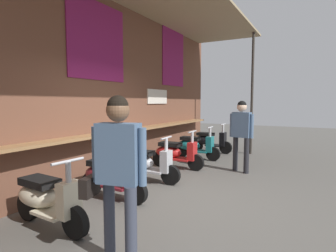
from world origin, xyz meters
TOP-DOWN VIEW (x-y plane):
  - ground_plane at (0.00, 0.00)m, footprint 31.73×31.73m
  - market_stall_facade at (0.01, 1.87)m, footprint 11.33×2.45m
  - scooter_cream at (-1.82, 1.08)m, footprint 0.48×1.40m
  - scooter_maroon at (-0.56, 1.08)m, footprint 0.46×1.40m
  - scooter_silver at (0.58, 1.08)m, footprint 0.48×1.40m
  - scooter_red at (1.90, 1.08)m, footprint 0.46×1.40m
  - scooter_teal at (3.15, 1.08)m, footprint 0.46×1.40m
  - scooter_black at (4.38, 1.08)m, footprint 0.46×1.40m
  - shopper_with_handbag at (-2.02, -0.30)m, footprint 0.38×0.68m
  - shopper_browsing at (2.33, -0.48)m, footprint 0.27×0.57m

SIDE VIEW (x-z plane):
  - ground_plane at x=0.00m, z-range 0.00..0.00m
  - scooter_cream at x=-1.82m, z-range -0.10..0.87m
  - scooter_maroon at x=-0.56m, z-range -0.10..0.87m
  - scooter_silver at x=0.58m, z-range -0.10..0.87m
  - scooter_red at x=1.90m, z-range -0.10..0.87m
  - scooter_teal at x=3.15m, z-range -0.10..0.87m
  - scooter_black at x=4.38m, z-range -0.10..0.87m
  - shopper_browsing at x=2.33m, z-range 0.20..1.90m
  - shopper_with_handbag at x=-2.02m, z-range 0.20..1.94m
  - market_stall_facade at x=0.01m, z-range 0.21..4.14m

